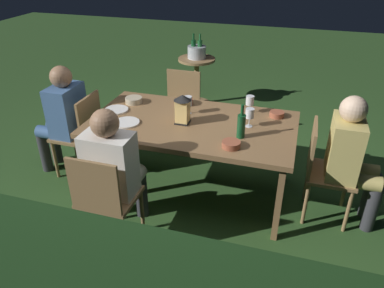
# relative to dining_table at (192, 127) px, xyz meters

# --- Properties ---
(ground_plane) EXTENTS (16.00, 16.00, 0.00)m
(ground_plane) POSITION_rel_dining_table_xyz_m (0.00, 0.00, -0.70)
(ground_plane) COLOR #2D5123
(dining_table) EXTENTS (1.84, 1.03, 0.75)m
(dining_table) POSITION_rel_dining_table_xyz_m (0.00, 0.00, 0.00)
(dining_table) COLOR olive
(dining_table) RESTS_ON ground
(chair_head_far) EXTENTS (0.40, 0.42, 0.87)m
(chair_head_far) POSITION_rel_dining_table_xyz_m (1.17, 0.00, -0.21)
(chair_head_far) COLOR #937047
(chair_head_far) RESTS_ON ground
(person_in_blue) EXTENTS (0.48, 0.38, 1.15)m
(person_in_blue) POSITION_rel_dining_table_xyz_m (1.36, 0.00, -0.06)
(person_in_blue) COLOR #426699
(person_in_blue) RESTS_ON ground
(chair_head_near) EXTENTS (0.40, 0.42, 0.87)m
(chair_head_near) POSITION_rel_dining_table_xyz_m (-1.17, 0.00, -0.21)
(chair_head_near) COLOR #937047
(chair_head_near) RESTS_ON ground
(person_in_mustard) EXTENTS (0.48, 0.38, 1.15)m
(person_in_mustard) POSITION_rel_dining_table_xyz_m (-1.36, 0.00, -0.06)
(person_in_mustard) COLOR tan
(person_in_mustard) RESTS_ON ground
(chair_side_left_b) EXTENTS (0.42, 0.40, 0.87)m
(chair_side_left_b) POSITION_rel_dining_table_xyz_m (0.41, -0.91, -0.21)
(chair_side_left_b) COLOR #937047
(chair_side_left_b) RESTS_ON ground
(chair_side_right_b) EXTENTS (0.42, 0.40, 0.87)m
(chair_side_right_b) POSITION_rel_dining_table_xyz_m (0.41, 0.91, -0.21)
(chair_side_right_b) COLOR #937047
(chair_side_right_b) RESTS_ON ground
(person_in_cream) EXTENTS (0.38, 0.47, 1.15)m
(person_in_cream) POSITION_rel_dining_table_xyz_m (0.41, 0.71, -0.06)
(person_in_cream) COLOR white
(person_in_cream) RESTS_ON ground
(lantern_centerpiece) EXTENTS (0.15, 0.15, 0.27)m
(lantern_centerpiece) POSITION_rel_dining_table_xyz_m (0.08, 0.04, 0.20)
(lantern_centerpiece) COLOR black
(lantern_centerpiece) RESTS_ON dining_table
(green_bottle_on_table) EXTENTS (0.07, 0.07, 0.29)m
(green_bottle_on_table) POSITION_rel_dining_table_xyz_m (-0.47, 0.16, 0.16)
(green_bottle_on_table) COLOR #144723
(green_bottle_on_table) RESTS_ON dining_table
(wine_glass_a) EXTENTS (0.08, 0.08, 0.17)m
(wine_glass_a) POSITION_rel_dining_table_xyz_m (0.09, -0.17, 0.17)
(wine_glass_a) COLOR silver
(wine_glass_a) RESTS_ON dining_table
(wine_glass_b) EXTENTS (0.08, 0.08, 0.17)m
(wine_glass_b) POSITION_rel_dining_table_xyz_m (-0.50, -0.06, 0.17)
(wine_glass_b) COLOR silver
(wine_glass_b) RESTS_ON dining_table
(wine_glass_c) EXTENTS (0.08, 0.08, 0.17)m
(wine_glass_c) POSITION_rel_dining_table_xyz_m (-0.46, -0.35, 0.17)
(wine_glass_c) COLOR silver
(wine_glass_c) RESTS_ON dining_table
(plate_a) EXTENTS (0.23, 0.23, 0.01)m
(plate_a) POSITION_rel_dining_table_xyz_m (0.76, -0.03, 0.06)
(plate_a) COLOR white
(plate_a) RESTS_ON dining_table
(plate_b) EXTENTS (0.23, 0.23, 0.01)m
(plate_b) POSITION_rel_dining_table_xyz_m (0.55, 0.19, 0.06)
(plate_b) COLOR white
(plate_b) RESTS_ON dining_table
(bowl_olives) EXTENTS (0.13, 0.13, 0.05)m
(bowl_olives) POSITION_rel_dining_table_xyz_m (-0.71, -0.33, 0.08)
(bowl_olives) COLOR #9E5138
(bowl_olives) RESTS_ON dining_table
(bowl_bread) EXTENTS (0.16, 0.16, 0.06)m
(bowl_bread) POSITION_rel_dining_table_xyz_m (0.18, -0.37, 0.08)
(bowl_bread) COLOR #9E5138
(bowl_bread) RESTS_ON dining_table
(bowl_salad) EXTENTS (0.17, 0.17, 0.06)m
(bowl_salad) POSITION_rel_dining_table_xyz_m (0.68, -0.26, 0.08)
(bowl_salad) COLOR #BCAD8E
(bowl_salad) RESTS_ON dining_table
(bowl_dip) EXTENTS (0.15, 0.15, 0.05)m
(bowl_dip) POSITION_rel_dining_table_xyz_m (-0.43, 0.34, 0.08)
(bowl_dip) COLOR #9E5138
(bowl_dip) RESTS_ON dining_table
(side_table) EXTENTS (0.53, 0.53, 0.70)m
(side_table) POSITION_rel_dining_table_xyz_m (0.57, -2.12, -0.24)
(side_table) COLOR #937047
(side_table) RESTS_ON ground
(ice_bucket) EXTENTS (0.26, 0.26, 0.34)m
(ice_bucket) POSITION_rel_dining_table_xyz_m (0.57, -2.12, 0.10)
(ice_bucket) COLOR #B2B7BF
(ice_bucket) RESTS_ON side_table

